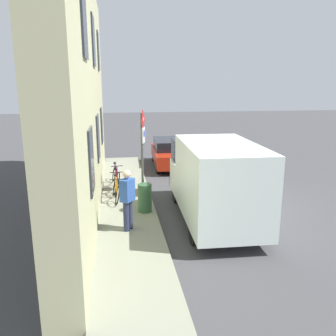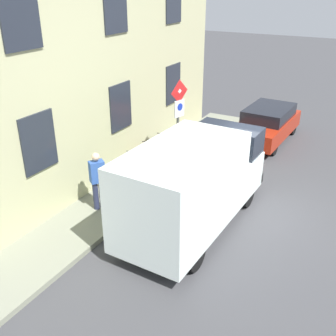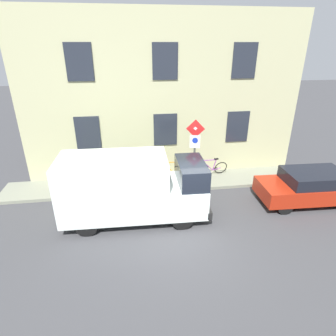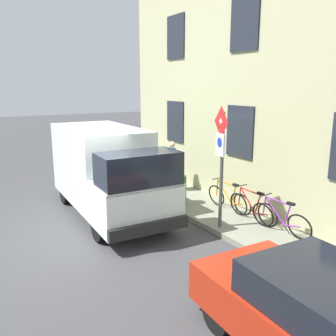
% 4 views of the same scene
% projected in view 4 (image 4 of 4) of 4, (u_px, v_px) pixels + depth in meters
% --- Properties ---
extents(ground_plane, '(80.00, 80.00, 0.00)m').
position_uv_depth(ground_plane, '(91.00, 243.00, 8.73)').
color(ground_plane, '#3C3C3F').
extents(sidewalk_slab, '(1.80, 14.87, 0.14)m').
position_uv_depth(sidewalk_slab, '(214.00, 212.00, 10.60)').
color(sidewalk_slab, gray).
rests_on(sidewalk_slab, ground_plane).
extents(building_facade, '(0.75, 12.87, 7.49)m').
position_uv_depth(building_facade, '(252.00, 84.00, 10.41)').
color(building_facade, '#B7B688').
rests_on(building_facade, ground_plane).
extents(sign_post_stacked, '(0.20, 0.55, 2.98)m').
position_uv_depth(sign_post_stacked, '(221.00, 150.00, 8.91)').
color(sign_post_stacked, '#474C47').
rests_on(sign_post_stacked, sidewalk_slab).
extents(delivery_van, '(2.16, 5.39, 2.50)m').
position_uv_depth(delivery_van, '(107.00, 169.00, 10.47)').
color(delivery_van, white).
rests_on(delivery_van, ground_plane).
extents(parked_hatchback, '(1.90, 4.06, 1.38)m').
position_uv_depth(parked_hatchback, '(334.00, 325.00, 4.59)').
color(parked_hatchback, '#A22310').
rests_on(parked_hatchback, ground_plane).
extents(bicycle_purple, '(0.48, 1.72, 0.89)m').
position_uv_depth(bicycle_purple, '(280.00, 219.00, 8.87)').
color(bicycle_purple, black).
rests_on(bicycle_purple, sidewalk_slab).
extents(bicycle_red, '(0.46, 1.71, 0.89)m').
position_uv_depth(bicycle_red, '(252.00, 208.00, 9.68)').
color(bicycle_red, black).
rests_on(bicycle_red, sidewalk_slab).
extents(bicycle_orange, '(0.46, 1.72, 0.89)m').
position_uv_depth(bicycle_orange, '(229.00, 198.00, 10.49)').
color(bicycle_orange, black).
rests_on(bicycle_orange, sidewalk_slab).
extents(pedestrian, '(0.44, 0.48, 1.72)m').
position_uv_depth(pedestrian, '(172.00, 164.00, 12.41)').
color(pedestrian, '#262B47').
rests_on(pedestrian, sidewalk_slab).
extents(litter_bin, '(0.44, 0.44, 0.90)m').
position_uv_depth(litter_bin, '(179.00, 190.00, 11.08)').
color(litter_bin, '#2D5133').
rests_on(litter_bin, sidewalk_slab).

